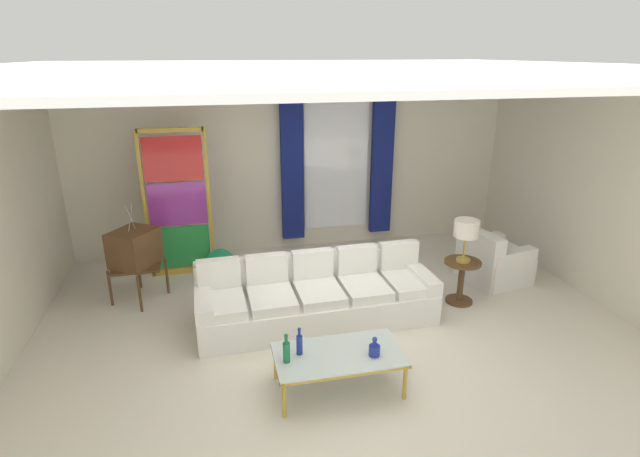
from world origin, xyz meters
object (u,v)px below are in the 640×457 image
at_px(couch_white_long, 316,296).
at_px(stained_glass_divider, 178,207).
at_px(round_side_table, 461,278).
at_px(bottle_blue_decanter, 374,349).
at_px(coffee_table, 339,356).
at_px(table_lamp_brass, 466,230).
at_px(armchair_white, 492,262).
at_px(vintage_tv, 135,250).
at_px(bottle_amber_squat, 286,351).
at_px(bottle_crystal_tall, 299,344).
at_px(peacock_figurine, 221,265).

bearing_deg(couch_white_long, stained_glass_divider, 133.61).
bearing_deg(round_side_table, bottle_blue_decanter, -138.88).
xyz_separation_m(coffee_table, table_lamp_brass, (2.06, 1.40, 0.65)).
bearing_deg(armchair_white, table_lamp_brass, -146.25).
xyz_separation_m(vintage_tv, stained_glass_divider, (0.55, 0.73, 0.33)).
xyz_separation_m(armchair_white, table_lamp_brass, (-0.76, -0.51, 0.74)).
xyz_separation_m(bottle_amber_squat, armchair_white, (3.34, 1.93, -0.24)).
xyz_separation_m(vintage_tv, round_side_table, (4.21, -1.03, -0.37)).
bearing_deg(round_side_table, coffee_table, -145.76).
height_order(bottle_blue_decanter, bottle_amber_squat, bottle_amber_squat).
distance_m(bottle_crystal_tall, peacock_figurine, 2.86).
height_order(coffee_table, round_side_table, round_side_table).
height_order(bottle_crystal_tall, round_side_table, bottle_crystal_tall).
relative_size(vintage_tv, round_side_table, 2.26).
bearing_deg(bottle_blue_decanter, table_lamp_brass, 41.12).
xyz_separation_m(coffee_table, armchair_white, (2.82, 1.91, -0.09)).
distance_m(bottle_blue_decanter, bottle_amber_squat, 0.85).
height_order(bottle_blue_decanter, vintage_tv, vintage_tv).
distance_m(armchair_white, stained_glass_divider, 4.65).
relative_size(bottle_amber_squat, stained_glass_divider, 0.14).
bearing_deg(bottle_blue_decanter, vintage_tv, 134.35).
distance_m(bottle_blue_decanter, armchair_white, 3.21).
relative_size(vintage_tv, peacock_figurine, 2.24).
bearing_deg(bottle_amber_squat, coffee_table, 2.74).
xyz_separation_m(coffee_table, bottle_amber_squat, (-0.52, -0.02, 0.16)).
height_order(couch_white_long, round_side_table, couch_white_long).
relative_size(vintage_tv, armchair_white, 1.41).
height_order(bottle_amber_squat, stained_glass_divider, stained_glass_divider).
bearing_deg(vintage_tv, table_lamp_brass, -13.71).
distance_m(couch_white_long, bottle_amber_squat, 1.56).
bearing_deg(bottle_blue_decanter, armchair_white, 39.02).
relative_size(stained_glass_divider, round_side_table, 3.70).
distance_m(coffee_table, table_lamp_brass, 2.57).
relative_size(stained_glass_divider, peacock_figurine, 3.67).
bearing_deg(coffee_table, armchair_white, 34.11).
xyz_separation_m(armchair_white, round_side_table, (-0.76, -0.51, 0.07)).
bearing_deg(peacock_figurine, coffee_table, -69.60).
bearing_deg(bottle_crystal_tall, couch_white_long, 71.32).
relative_size(bottle_crystal_tall, vintage_tv, 0.22).
bearing_deg(peacock_figurine, couch_white_long, -51.83).
relative_size(bottle_amber_squat, vintage_tv, 0.22).
distance_m(peacock_figurine, table_lamp_brass, 3.52).
distance_m(vintage_tv, table_lamp_brass, 4.34).
relative_size(bottle_crystal_tall, round_side_table, 0.49).
bearing_deg(bottle_crystal_tall, peacock_figurine, 103.83).
distance_m(stained_glass_divider, peacock_figurine, 1.05).
bearing_deg(peacock_figurine, vintage_tv, -159.73).
xyz_separation_m(couch_white_long, bottle_crystal_tall, (-0.45, -1.32, 0.22)).
xyz_separation_m(bottle_blue_decanter, stained_glass_divider, (-1.93, 3.26, 0.58)).
bearing_deg(vintage_tv, coffee_table, -48.46).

